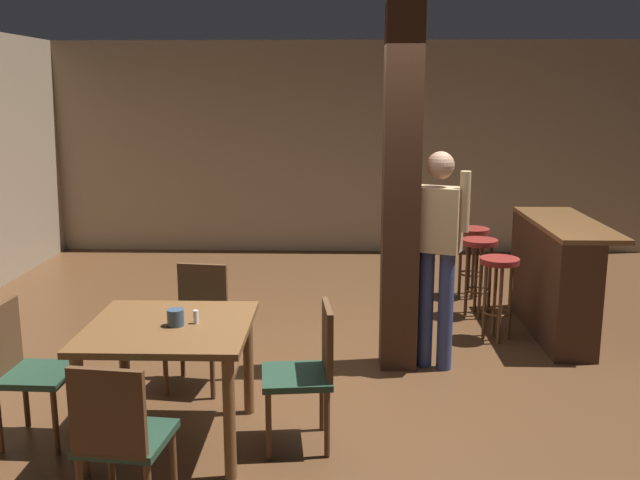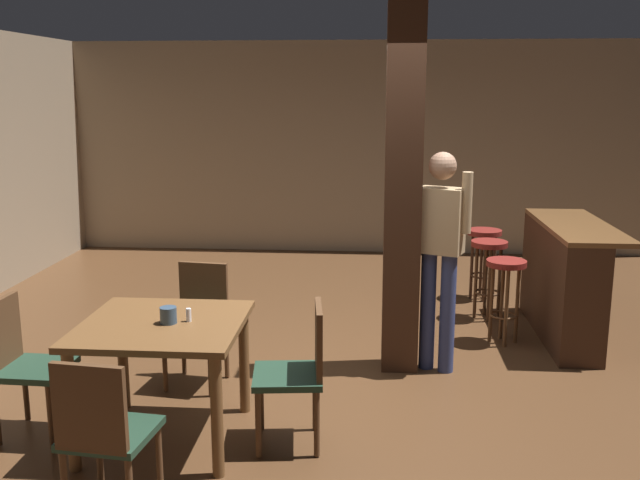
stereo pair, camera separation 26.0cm
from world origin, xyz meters
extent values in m
plane|color=#4C301C|center=(0.00, 0.00, 0.00)|extent=(10.80, 10.80, 0.00)
cube|color=gray|center=(0.00, 4.50, 1.40)|extent=(8.00, 0.10, 2.80)
cube|color=#382114|center=(0.31, 0.34, 1.40)|extent=(0.28, 0.28, 2.80)
cube|color=brown|center=(-1.19, -0.98, 0.76)|extent=(0.99, 0.99, 0.04)
cylinder|color=brown|center=(-0.77, -0.56, 0.37)|extent=(0.07, 0.07, 0.74)
cylinder|color=brown|center=(-1.62, -0.56, 0.37)|extent=(0.07, 0.07, 0.74)
cylinder|color=brown|center=(-0.77, -1.41, 0.37)|extent=(0.07, 0.07, 0.74)
cylinder|color=brown|center=(-1.62, -1.41, 0.37)|extent=(0.07, 0.07, 0.74)
cube|color=#1E3828|center=(-1.21, -0.15, 0.45)|extent=(0.47, 0.47, 0.04)
cube|color=#4C301C|center=(-1.18, 0.04, 0.68)|extent=(0.38, 0.08, 0.45)
cylinder|color=#4C301C|center=(-1.06, -0.34, 0.23)|extent=(0.04, 0.04, 0.43)
cylinder|color=#4C301C|center=(-1.40, -0.30, 0.23)|extent=(0.04, 0.04, 0.43)
cylinder|color=#4C301C|center=(-1.01, 0.00, 0.23)|extent=(0.04, 0.04, 0.43)
cylinder|color=#4C301C|center=(-1.36, 0.05, 0.23)|extent=(0.04, 0.04, 0.43)
cube|color=#1E3828|center=(-2.02, -1.00, 0.45)|extent=(0.43, 0.43, 0.04)
cube|color=#4C301C|center=(-2.21, -1.00, 0.68)|extent=(0.05, 0.38, 0.45)
cylinder|color=#4C301C|center=(-1.84, -0.84, 0.23)|extent=(0.04, 0.04, 0.43)
cylinder|color=#4C301C|center=(-1.85, -1.19, 0.23)|extent=(0.04, 0.04, 0.43)
cylinder|color=#4C301C|center=(-2.19, -0.82, 0.23)|extent=(0.04, 0.04, 0.43)
cube|color=#1E3828|center=(-1.23, -1.80, 0.45)|extent=(0.47, 0.47, 0.04)
cube|color=#4C301C|center=(-1.25, -2.00, 0.68)|extent=(0.38, 0.08, 0.45)
cylinder|color=#4C301C|center=(-1.38, -1.61, 0.23)|extent=(0.04, 0.04, 0.43)
cylinder|color=#4C301C|center=(-1.03, -1.65, 0.23)|extent=(0.04, 0.04, 0.43)
cube|color=#1E3828|center=(-0.42, -0.99, 0.45)|extent=(0.46, 0.46, 0.04)
cube|color=#4C301C|center=(-0.23, -0.97, 0.68)|extent=(0.08, 0.38, 0.45)
cylinder|color=#4C301C|center=(-0.57, -1.19, 0.23)|extent=(0.04, 0.04, 0.43)
cylinder|color=#4C301C|center=(-0.61, -0.84, 0.23)|extent=(0.04, 0.04, 0.43)
cylinder|color=#4C301C|center=(-0.22, -1.15, 0.23)|extent=(0.04, 0.04, 0.43)
cylinder|color=#4C301C|center=(-0.26, -0.80, 0.23)|extent=(0.04, 0.04, 0.43)
cylinder|color=#33475B|center=(-1.14, -1.01, 0.83)|extent=(0.10, 0.10, 0.10)
cylinder|color=silver|center=(-1.03, -0.96, 0.82)|extent=(0.03, 0.03, 0.08)
cube|color=tan|center=(0.60, 0.30, 1.20)|extent=(0.39, 0.32, 0.50)
sphere|color=#997056|center=(0.60, 0.30, 1.61)|extent=(0.27, 0.27, 0.21)
cylinder|color=navy|center=(0.68, 0.27, 0.47)|extent=(0.16, 0.16, 0.95)
cylinder|color=navy|center=(0.53, 0.33, 0.47)|extent=(0.16, 0.16, 0.95)
cylinder|color=tan|center=(0.78, 0.22, 1.35)|extent=(0.10, 0.10, 0.46)
cylinder|color=tan|center=(0.42, 0.37, 1.35)|extent=(0.10, 0.10, 0.46)
cube|color=brown|center=(1.86, 1.19, 1.00)|extent=(0.56, 1.61, 0.04)
cube|color=#382114|center=(1.76, 1.19, 0.49)|extent=(0.36, 1.61, 0.98)
cylinder|color=maroon|center=(1.24, 0.96, 0.72)|extent=(0.34, 0.34, 0.05)
torus|color=brown|center=(1.24, 0.96, 0.25)|extent=(0.24, 0.24, 0.02)
cylinder|color=brown|center=(1.24, 1.07, 0.35)|extent=(0.03, 0.03, 0.69)
cylinder|color=brown|center=(1.24, 0.85, 0.35)|extent=(0.03, 0.03, 0.69)
cylinder|color=brown|center=(1.35, 0.96, 0.35)|extent=(0.03, 0.03, 0.69)
cylinder|color=brown|center=(1.13, 0.96, 0.35)|extent=(0.03, 0.03, 0.69)
cylinder|color=maroon|center=(1.20, 1.64, 0.74)|extent=(0.34, 0.34, 0.05)
torus|color=#422816|center=(1.20, 1.64, 0.26)|extent=(0.24, 0.24, 0.02)
cylinder|color=#422816|center=(1.20, 1.75, 0.36)|extent=(0.03, 0.03, 0.71)
cylinder|color=#422816|center=(1.20, 1.52, 0.36)|extent=(0.03, 0.03, 0.71)
cylinder|color=#422816|center=(1.31, 1.64, 0.36)|extent=(0.03, 0.03, 0.71)
cylinder|color=#422816|center=(1.08, 1.64, 0.36)|extent=(0.03, 0.03, 0.71)
cylinder|color=maroon|center=(1.25, 2.30, 0.72)|extent=(0.36, 0.36, 0.05)
torus|color=#382114|center=(1.25, 2.30, 0.25)|extent=(0.25, 0.25, 0.02)
cylinder|color=#382114|center=(1.25, 2.42, 0.35)|extent=(0.03, 0.03, 0.69)
cylinder|color=#382114|center=(1.25, 2.19, 0.35)|extent=(0.03, 0.03, 0.69)
cylinder|color=#382114|center=(1.36, 2.30, 0.35)|extent=(0.03, 0.03, 0.69)
cylinder|color=#382114|center=(1.13, 2.30, 0.35)|extent=(0.03, 0.03, 0.69)
camera|label=1|loc=(-0.16, -5.09, 2.18)|focal=40.00mm
camera|label=2|loc=(0.10, -5.07, 2.18)|focal=40.00mm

